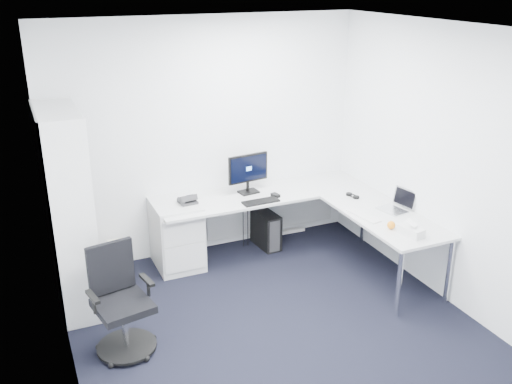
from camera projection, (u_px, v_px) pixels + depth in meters
name	position (u px, v px, depth m)	size (l,w,h in m)	color
ground	(287.00, 341.00, 5.13)	(4.20, 4.20, 0.00)	black
ceiling	(295.00, 32.00, 4.16)	(4.20, 4.20, 0.00)	white
wall_back	(207.00, 139.00, 6.44)	(3.60, 0.02, 2.70)	white
wall_front	(480.00, 348.00, 2.85)	(3.60, 0.02, 2.70)	white
wall_left	(60.00, 242.00, 3.97)	(0.02, 4.20, 2.70)	white
wall_right	(463.00, 174.00, 5.32)	(0.02, 4.20, 2.70)	white
l_desk	(276.00, 233.00, 6.40)	(2.50, 1.40, 0.73)	silver
drawer_pedestal	(177.00, 234.00, 6.35)	(0.49, 0.62, 0.76)	silver
bookshelf	(68.00, 211.00, 5.41)	(0.39, 0.99, 1.98)	silver
task_chair	(123.00, 303.00, 4.84)	(0.54, 0.54, 0.96)	black
black_pc_tower	(266.00, 229.00, 6.85)	(0.20, 0.44, 0.43)	black
beige_pc_tower	(119.00, 260.00, 6.21)	(0.17, 0.37, 0.35)	beige
power_strip	(292.00, 231.00, 7.28)	(0.35, 0.06, 0.04)	silver
monitor	(248.00, 173.00, 6.49)	(0.49, 0.16, 0.47)	black
black_keyboard	(261.00, 202.00, 6.30)	(0.41, 0.15, 0.02)	black
mouse	(275.00, 195.00, 6.46)	(0.06, 0.11, 0.03)	black
desk_phone	(188.00, 200.00, 6.20)	(0.18, 0.18, 0.13)	#2E2E30
laptop	(393.00, 202.00, 6.04)	(0.30, 0.30, 0.21)	silver
white_keyboard	(363.00, 216.00, 5.94)	(0.12, 0.42, 0.01)	silver
headphones	(353.00, 195.00, 6.45)	(0.11, 0.17, 0.04)	black
orange_fruit	(391.00, 225.00, 5.64)	(0.08, 0.08, 0.08)	orange
tissue_box	(411.00, 231.00, 5.50)	(0.13, 0.25, 0.09)	silver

